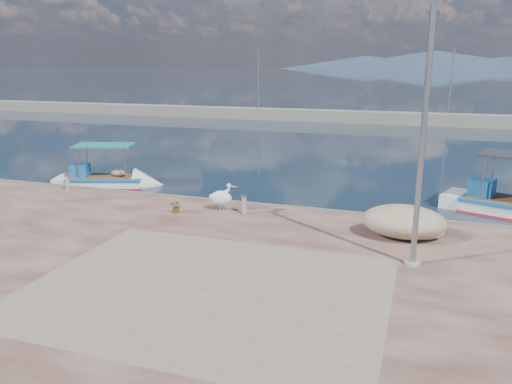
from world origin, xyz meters
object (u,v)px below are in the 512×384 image
object	(u,v)px
boat_left	(106,182)
bollard_near	(244,204)
lamp_post	(422,150)
pelican	(222,198)

from	to	relation	value
boat_left	bollard_near	xyz separation A→B (m)	(8.91, -3.83, 0.71)
lamp_post	bollard_near	size ratio (longest dim) A/B	9.41
lamp_post	boat_left	bearing A→B (deg)	155.39
boat_left	bollard_near	world-z (taller)	boat_left
boat_left	pelican	bearing A→B (deg)	-43.31
boat_left	lamp_post	xyz separation A→B (m)	(15.15, -6.94, 3.60)
pelican	bollard_near	size ratio (longest dim) A/B	1.55
boat_left	pelican	size ratio (longest dim) A/B	4.74
pelican	lamp_post	distance (m)	8.39
boat_left	bollard_near	size ratio (longest dim) A/B	7.34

